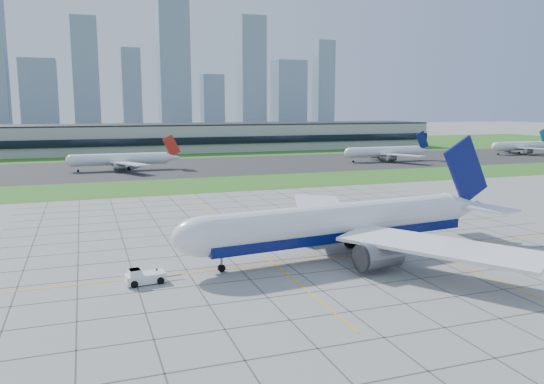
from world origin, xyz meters
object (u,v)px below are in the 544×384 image
at_px(distant_jet_1, 122,159).
at_px(distant_jet_2, 386,152).
at_px(crew_near, 157,274).
at_px(distant_jet_3, 520,146).
at_px(pushback_tug, 143,277).
at_px(airliner, 342,224).

distance_m(distant_jet_1, distant_jet_2, 120.11).
xyz_separation_m(crew_near, distant_jet_2, (125.24, 141.25, 3.60)).
bearing_deg(distant_jet_3, pushback_tug, -145.11).
bearing_deg(distant_jet_1, distant_jet_2, -1.75).
bearing_deg(airliner, distant_jet_3, 32.61).
bearing_deg(crew_near, pushback_tug, 131.41).
distance_m(airliner, crew_near, 32.19).
xyz_separation_m(crew_near, distant_jet_1, (5.18, 144.91, 3.60)).
relative_size(distant_jet_2, distant_jet_3, 1.01).
distance_m(pushback_tug, distant_jet_2, 190.90).
distance_m(crew_near, distant_jet_2, 188.81).
xyz_separation_m(airliner, crew_near, (-31.72, -3.09, -4.56)).
bearing_deg(distant_jet_2, airliner, -124.09).
xyz_separation_m(distant_jet_2, distant_jet_3, (89.14, 8.75, -0.00)).
bearing_deg(crew_near, distant_jet_2, -24.70).
bearing_deg(distant_jet_3, distant_jet_2, -174.39).
bearing_deg(crew_near, airliner, -67.57).
distance_m(pushback_tug, distant_jet_3, 263.92).
xyz_separation_m(pushback_tug, crew_near, (2.08, 0.95, -0.13)).
height_order(distant_jet_1, distant_jet_2, same).
relative_size(airliner, crew_near, 35.91).
xyz_separation_m(airliner, distant_jet_3, (182.66, 146.91, -0.97)).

